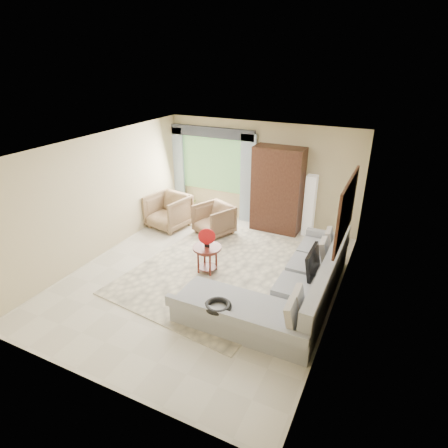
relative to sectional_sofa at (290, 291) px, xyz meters
The scene contains 17 objects.
ground 1.81m from the sectional_sofa, behind, with size 6.00×6.00×0.00m, color silver.
area_rug 1.75m from the sectional_sofa, 161.78° to the left, with size 3.00×4.00×0.02m, color beige.
sectional_sofa is the anchor object (origin of this frame).
tv_screen 0.65m from the sectional_sofa, 56.37° to the left, with size 0.06×0.74×0.48m, color black.
garden_hose 1.49m from the sectional_sofa, 122.25° to the right, with size 0.43×0.43×0.09m, color black.
coffee_table 1.85m from the sectional_sofa, 169.51° to the left, with size 0.57×0.57×0.57m.
red_disc 1.92m from the sectional_sofa, 169.51° to the left, with size 0.34×0.34×0.03m, color red.
armchair_left 4.16m from the sectional_sofa, 153.72° to the left, with size 0.92×0.94×0.86m, color #9C7955.
armchair_right 3.20m from the sectional_sofa, 141.75° to the left, with size 0.80×0.83×0.75m, color brown.
potted_plant 4.65m from the sectional_sofa, 143.03° to the left, with size 0.54×0.47×0.60m, color #999999.
armoire 3.24m from the sectional_sofa, 113.06° to the left, with size 1.20×0.55×2.10m, color black.
floor_lamp 3.03m from the sectional_sofa, 98.33° to the left, with size 0.24×0.24×1.50m, color silver.
window 4.58m from the sectional_sofa, 134.87° to the left, with size 1.80×0.04×1.40m, color #669E59.
curtain_left 5.25m from the sectional_sofa, 143.84° to the left, with size 0.40×0.08×2.30m, color #9EB7CC.
curtain_right 3.80m from the sectional_sofa, 124.27° to the left, with size 0.40×0.08×2.30m, color #9EB7CC.
valance 4.81m from the sectional_sofa, 135.52° to the left, with size 2.40×0.12×0.26m, color #1E232D.
wall_mirror 1.70m from the sectional_sofa, 37.80° to the left, with size 0.05×1.70×1.05m.
Camera 1 is at (3.12, -5.59, 4.05)m, focal length 30.00 mm.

